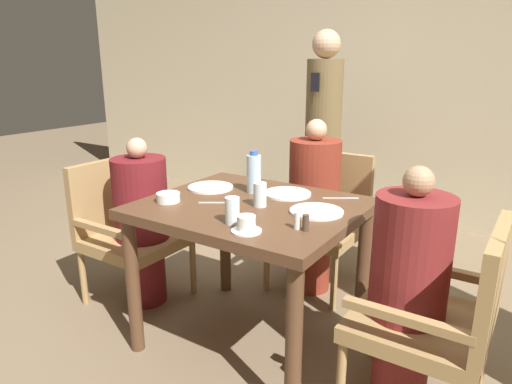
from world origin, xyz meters
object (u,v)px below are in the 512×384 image
object	(u,v)px
plate_main_right	(287,194)
water_bottle	(254,173)
chair_right_side	(441,314)
diner_in_right_chair	(408,287)
diner_in_left_chair	(142,221)
plate_main_left	(316,211)
chair_far_side	(322,215)
plate_dessert_center	(211,187)
standing_host	(323,131)
teacup_with_saucer	(246,225)
glass_tall_near	(260,195)
bowl_small	(168,197)
diner_in_far_chair	(314,206)
chair_left_side	(127,226)
glass_tall_mid	(232,211)

from	to	relation	value
plate_main_right	water_bottle	size ratio (longest dim) A/B	1.11
chair_right_side	diner_in_right_chair	distance (m)	0.16
diner_in_left_chair	plate_main_left	bearing A→B (deg)	2.76
chair_far_side	plate_main_right	size ratio (longest dim) A/B	3.45
diner_in_right_chair	plate_dessert_center	xyz separation A→B (m)	(-1.14, 0.11, 0.24)
chair_right_side	plate_main_right	size ratio (longest dim) A/B	3.45
standing_host	teacup_with_saucer	bearing A→B (deg)	-73.89
plate_main_left	glass_tall_near	world-z (taller)	glass_tall_near
chair_far_side	chair_right_side	xyz separation A→B (m)	(0.93, -0.86, 0.00)
bowl_small	teacup_with_saucer	bearing A→B (deg)	-13.03
chair_right_side	water_bottle	world-z (taller)	water_bottle
diner_in_right_chair	chair_far_side	bearing A→B (deg)	132.63
chair_far_side	diner_in_right_chair	size ratio (longest dim) A/B	0.81
diner_in_far_chair	teacup_with_saucer	bearing A→B (deg)	-79.37
chair_right_side	diner_in_left_chair	bearing A→B (deg)	180.00
standing_host	water_bottle	distance (m)	1.43
chair_left_side	diner_in_far_chair	size ratio (longest dim) A/B	0.77
water_bottle	plate_dessert_center	bearing A→B (deg)	-165.15
plate_main_right	plate_dessert_center	world-z (taller)	same
bowl_small	glass_tall_near	world-z (taller)	glass_tall_near
plate_dessert_center	glass_tall_mid	distance (m)	0.59
standing_host	teacup_with_saucer	world-z (taller)	standing_host
chair_far_side	diner_in_far_chair	bearing A→B (deg)	-90.00
diner_in_left_chair	glass_tall_mid	size ratio (longest dim) A/B	8.74
chair_far_side	diner_in_right_chair	distance (m)	1.17
glass_tall_near	plate_main_right	bearing A→B (deg)	86.88
diner_in_left_chair	diner_in_far_chair	bearing A→B (deg)	42.18
chair_right_side	plate_main_right	world-z (taller)	chair_right_side
diner_in_left_chair	diner_in_right_chair	distance (m)	1.58
chair_far_side	plate_main_left	world-z (taller)	chair_far_side
chair_far_side	bowl_small	size ratio (longest dim) A/B	7.34
chair_left_side	diner_in_right_chair	distance (m)	1.72
diner_in_far_chair	chair_right_side	xyz separation A→B (m)	(0.93, -0.72, -0.11)
standing_host	chair_far_side	bearing A→B (deg)	-63.83
chair_far_side	diner_in_far_chair	world-z (taller)	diner_in_far_chair
diner_in_far_chair	teacup_with_saucer	xyz separation A→B (m)	(0.20, -1.05, 0.23)
bowl_small	glass_tall_mid	size ratio (longest dim) A/B	1.00
plate_dessert_center	glass_tall_mid	xyz separation A→B (m)	(0.43, -0.39, 0.05)
diner_in_left_chair	chair_right_side	distance (m)	1.72
chair_right_side	standing_host	xyz separation A→B (m)	(-1.29, 1.58, 0.44)
chair_far_side	teacup_with_saucer	world-z (taller)	chair_far_side
plate_main_right	diner_in_right_chair	bearing A→B (deg)	-18.36
teacup_with_saucer	plate_main_left	bearing A→B (deg)	70.54
standing_host	plate_dessert_center	world-z (taller)	standing_host
water_bottle	plate_main_right	bearing A→B (deg)	19.45
diner_in_left_chair	chair_right_side	bearing A→B (deg)	-0.00
chair_far_side	glass_tall_mid	distance (m)	1.20
diner_in_right_chair	plate_dessert_center	world-z (taller)	diner_in_right_chair
bowl_small	chair_left_side	bearing A→B (deg)	160.59
diner_in_right_chair	water_bottle	xyz separation A→B (m)	(-0.89, 0.18, 0.34)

